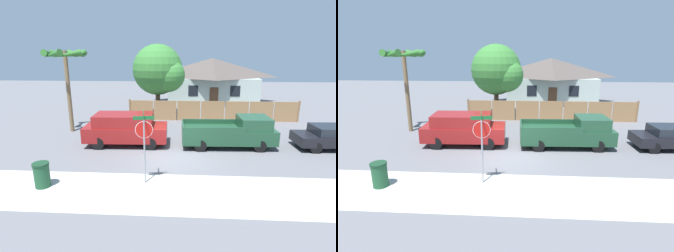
% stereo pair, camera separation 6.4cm
% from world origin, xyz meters
% --- Properties ---
extents(ground_plane, '(80.00, 80.00, 0.00)m').
position_xyz_m(ground_plane, '(0.00, 0.00, 0.00)').
color(ground_plane, slate).
extents(sidewalk_strip, '(36.00, 3.20, 0.01)m').
position_xyz_m(sidewalk_strip, '(0.00, -3.60, 0.00)').
color(sidewalk_strip, beige).
rests_on(sidewalk_strip, ground).
extents(wooden_fence, '(13.77, 0.12, 1.74)m').
position_xyz_m(wooden_fence, '(2.86, 8.19, 0.82)').
color(wooden_fence, '#997047').
rests_on(wooden_fence, ground).
extents(house, '(10.32, 6.24, 4.89)m').
position_xyz_m(house, '(3.60, 17.18, 2.54)').
color(house, '#B2C1B7').
rests_on(house, ground).
extents(oak_tree, '(4.44, 4.22, 6.14)m').
position_xyz_m(oak_tree, '(-1.56, 9.48, 3.93)').
color(oak_tree, brown).
rests_on(oak_tree, ground).
extents(palm_tree, '(2.77, 2.97, 5.62)m').
position_xyz_m(palm_tree, '(-7.42, 4.59, 4.83)').
color(palm_tree, brown).
rests_on(palm_tree, ground).
extents(red_suv, '(4.92, 2.19, 1.90)m').
position_xyz_m(red_suv, '(-2.97, 2.00, 1.02)').
color(red_suv, maroon).
rests_on(red_suv, ground).
extents(orange_pickup, '(5.41, 2.16, 1.82)m').
position_xyz_m(orange_pickup, '(3.33, 2.01, 0.87)').
color(orange_pickup, '#1E472D').
rests_on(orange_pickup, ground).
extents(parked_sedan, '(4.20, 1.93, 1.36)m').
position_xyz_m(parked_sedan, '(9.02, 2.00, 0.70)').
color(parked_sedan, black).
rests_on(parked_sedan, ground).
extents(stop_sign, '(0.85, 0.76, 3.10)m').
position_xyz_m(stop_sign, '(-1.12, -2.82, 2.09)').
color(stop_sign, gray).
rests_on(stop_sign, ground).
extents(trash_bin, '(0.66, 0.66, 1.04)m').
position_xyz_m(trash_bin, '(-5.31, -3.40, 0.53)').
color(trash_bin, '#1E4C2D').
rests_on(trash_bin, ground).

